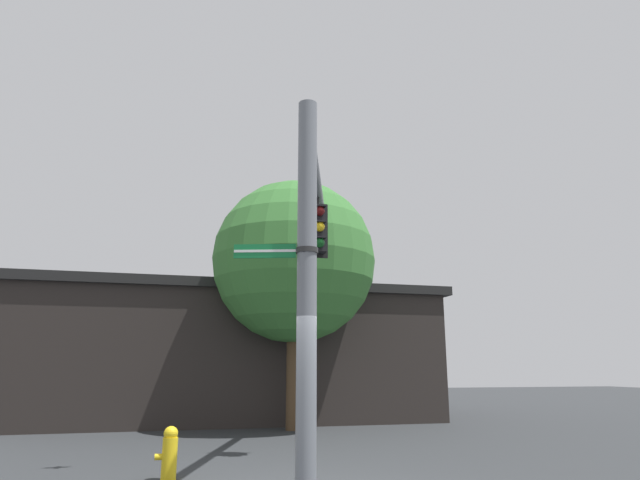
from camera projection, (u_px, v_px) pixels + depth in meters
signal_pole at (307, 283)px, 8.31m from camera, size 0.31×0.31×6.02m
mast_arm at (320, 206)px, 12.92m from camera, size 2.56×8.02×0.22m
traffic_light_nearest_pole at (318, 228)px, 11.78m from camera, size 0.54×0.49×1.31m
traffic_light_mid_inner at (324, 260)px, 15.20m from camera, size 0.54×0.49×1.31m
street_name_sign at (290, 251)px, 8.44m from camera, size 1.28×0.51×0.22m
storefront_building at (228, 354)px, 20.15m from camera, size 14.53×8.82×4.49m
tree_by_storefront at (294, 261)px, 16.77m from camera, size 4.99×4.99×7.47m
fire_hydrant at (169, 453)px, 8.72m from camera, size 0.35×0.24×0.82m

